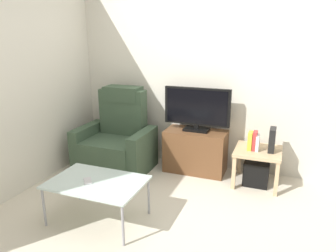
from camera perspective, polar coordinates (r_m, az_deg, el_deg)
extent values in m
plane|color=beige|center=(3.50, 3.02, -13.92)|extent=(6.40, 6.40, 0.00)
cube|color=beige|center=(4.14, 8.12, 9.81)|extent=(6.40, 0.06, 2.60)
cube|color=beige|center=(4.03, -23.39, 8.46)|extent=(0.06, 4.48, 2.60)
cube|color=brown|center=(4.16, 5.03, -4.56)|extent=(0.80, 0.40, 0.56)
cube|color=black|center=(3.95, 4.31, -3.99)|extent=(0.73, 0.02, 0.02)
cube|color=black|center=(3.99, 4.53, -3.28)|extent=(0.34, 0.11, 0.04)
cube|color=black|center=(4.09, 5.20, -0.62)|extent=(0.32, 0.20, 0.03)
cube|color=black|center=(4.08, 5.22, -0.08)|extent=(0.06, 0.04, 0.05)
cube|color=black|center=(4.01, 5.32, 3.57)|extent=(0.86, 0.05, 0.48)
cube|color=black|center=(3.98, 5.22, 3.49)|extent=(0.79, 0.01, 0.43)
cube|color=#384C38|center=(4.31, -9.62, -4.96)|extent=(0.70, 0.72, 0.42)
cube|color=#384C38|center=(4.38, -8.19, 2.58)|extent=(0.64, 0.20, 0.62)
cube|color=#384C38|center=(4.35, -8.20, 5.85)|extent=(0.50, 0.26, 0.20)
cube|color=#384C38|center=(4.51, -14.31, -3.36)|extent=(0.14, 0.68, 0.56)
cube|color=#384C38|center=(4.10, -4.56, -4.86)|extent=(0.14, 0.68, 0.56)
cube|color=tan|center=(3.89, 16.11, -4.42)|extent=(0.54, 0.54, 0.04)
cube|color=tan|center=(3.78, 11.90, -8.38)|extent=(0.04, 0.04, 0.40)
cube|color=tan|center=(3.75, 19.18, -9.18)|extent=(0.04, 0.04, 0.40)
cube|color=tan|center=(4.21, 12.94, -5.79)|extent=(0.04, 0.04, 0.40)
cube|color=tan|center=(4.19, 19.42, -6.47)|extent=(0.04, 0.04, 0.40)
cube|color=black|center=(4.00, 15.80, -8.13)|extent=(0.29, 0.29, 0.29)
cube|color=gold|center=(3.84, 14.75, -2.60)|extent=(0.05, 0.14, 0.22)
cube|color=red|center=(3.84, 15.55, -2.61)|extent=(0.05, 0.13, 0.23)
cube|color=white|center=(3.84, 16.03, -2.94)|extent=(0.04, 0.14, 0.19)
cube|color=black|center=(3.85, 18.46, -2.40)|extent=(0.07, 0.20, 0.28)
cube|color=#B2C6C1|center=(3.11, -12.87, -9.94)|extent=(0.90, 0.60, 0.02)
cylinder|color=gray|center=(3.26, -21.68, -13.60)|extent=(0.02, 0.02, 0.40)
cylinder|color=gray|center=(2.82, -8.22, -17.55)|extent=(0.02, 0.02, 0.40)
cylinder|color=gray|center=(3.62, -15.96, -9.91)|extent=(0.02, 0.02, 0.40)
cylinder|color=gray|center=(3.23, -3.54, -12.64)|extent=(0.02, 0.02, 0.40)
cube|color=#B7B7BC|center=(3.12, -14.43, -9.67)|extent=(0.15, 0.16, 0.01)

